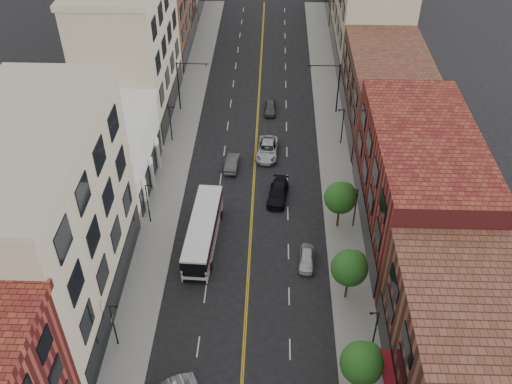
# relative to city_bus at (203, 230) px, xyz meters

# --- Properties ---
(sidewalk_left) EXTENTS (4.00, 110.00, 0.15)m
(sidewalk_left) POSITION_rel_city_bus_xyz_m (-5.15, 13.95, -1.69)
(sidewalk_left) COLOR gray
(sidewalk_left) RESTS_ON ground
(sidewalk_right) EXTENTS (4.00, 110.00, 0.15)m
(sidewalk_right) POSITION_rel_city_bus_xyz_m (14.85, 13.95, -1.69)
(sidewalk_right) COLOR gray
(sidewalk_right) RESTS_ON ground
(bldg_l_tanoffice) EXTENTS (10.00, 22.00, 18.00)m
(bldg_l_tanoffice) POSITION_rel_city_bus_xyz_m (-12.15, -8.05, 7.24)
(bldg_l_tanoffice) COLOR tan
(bldg_l_tanoffice) RESTS_ON ground
(bldg_l_white) EXTENTS (10.00, 14.00, 8.00)m
(bldg_l_white) POSITION_rel_city_bus_xyz_m (-12.15, 9.95, 2.24)
(bldg_l_white) COLOR silver
(bldg_l_white) RESTS_ON ground
(bldg_l_far_a) EXTENTS (10.00, 20.00, 18.00)m
(bldg_l_far_a) POSITION_rel_city_bus_xyz_m (-12.15, 26.95, 7.24)
(bldg_l_far_a) COLOR tan
(bldg_l_far_a) RESTS_ON ground
(bldg_l_far_b) EXTENTS (10.00, 20.00, 15.00)m
(bldg_l_far_b) POSITION_rel_city_bus_xyz_m (-12.15, 46.95, 5.74)
(bldg_l_far_b) COLOR brown
(bldg_l_far_b) RESTS_ON ground
(bldg_r_mid) EXTENTS (10.00, 22.00, 12.00)m
(bldg_r_mid) POSITION_rel_city_bus_xyz_m (21.85, 2.95, 4.24)
(bldg_r_mid) COLOR maroon
(bldg_r_mid) RESTS_ON ground
(bldg_r_far_a) EXTENTS (10.00, 20.00, 10.00)m
(bldg_r_far_a) POSITION_rel_city_bus_xyz_m (21.85, 23.95, 3.24)
(bldg_r_far_a) COLOR brown
(bldg_r_far_a) RESTS_ON ground
(bldg_r_far_b) EXTENTS (10.00, 22.00, 14.00)m
(bldg_r_far_b) POSITION_rel_city_bus_xyz_m (21.85, 44.95, 5.24)
(bldg_r_far_b) COLOR tan
(bldg_r_far_b) RESTS_ON ground
(tree_r_1) EXTENTS (3.40, 3.40, 5.59)m
(tree_r_1) POSITION_rel_city_bus_xyz_m (14.24, -16.98, 2.36)
(tree_r_1) COLOR black
(tree_r_1) RESTS_ON sidewalk_right
(tree_r_2) EXTENTS (3.40, 3.40, 5.59)m
(tree_r_2) POSITION_rel_city_bus_xyz_m (14.24, -6.98, 2.36)
(tree_r_2) COLOR black
(tree_r_2) RESTS_ON sidewalk_right
(tree_r_3) EXTENTS (3.40, 3.40, 5.59)m
(tree_r_3) POSITION_rel_city_bus_xyz_m (14.24, 3.02, 2.36)
(tree_r_3) COLOR black
(tree_r_3) RESTS_ON sidewalk_right
(lamp_l_1) EXTENTS (0.81, 0.55, 5.05)m
(lamp_l_1) POSITION_rel_city_bus_xyz_m (-6.10, -13.05, 1.21)
(lamp_l_1) COLOR black
(lamp_l_1) RESTS_ON sidewalk_left
(lamp_l_2) EXTENTS (0.81, 0.55, 5.05)m
(lamp_l_2) POSITION_rel_city_bus_xyz_m (-6.10, 2.95, 1.21)
(lamp_l_2) COLOR black
(lamp_l_2) RESTS_ON sidewalk_left
(lamp_l_3) EXTENTS (0.81, 0.55, 5.05)m
(lamp_l_3) POSITION_rel_city_bus_xyz_m (-6.10, 18.95, 1.21)
(lamp_l_3) COLOR black
(lamp_l_3) RESTS_ON sidewalk_left
(lamp_r_1) EXTENTS (0.81, 0.55, 5.05)m
(lamp_r_1) POSITION_rel_city_bus_xyz_m (15.80, -13.05, 1.21)
(lamp_r_1) COLOR black
(lamp_r_1) RESTS_ON sidewalk_right
(lamp_r_2) EXTENTS (0.81, 0.55, 5.05)m
(lamp_r_2) POSITION_rel_city_bus_xyz_m (15.80, 2.95, 1.21)
(lamp_r_2) COLOR black
(lamp_r_2) RESTS_ON sidewalk_right
(lamp_r_3) EXTENTS (0.81, 0.55, 5.05)m
(lamp_r_3) POSITION_rel_city_bus_xyz_m (15.80, 18.95, 1.21)
(lamp_r_3) COLOR black
(lamp_r_3) RESTS_ON sidewalk_right
(signal_mast_left) EXTENTS (4.49, 0.18, 7.20)m
(signal_mast_left) POSITION_rel_city_bus_xyz_m (-5.42, 26.95, 2.88)
(signal_mast_left) COLOR black
(signal_mast_left) RESTS_ON sidewalk_left
(signal_mast_right) EXTENTS (4.49, 0.18, 7.20)m
(signal_mast_right) POSITION_rel_city_bus_xyz_m (15.12, 26.95, 2.88)
(signal_mast_right) COLOR black
(signal_mast_right) RESTS_ON sidewalk_right
(city_bus) EXTENTS (3.28, 11.92, 3.04)m
(city_bus) POSITION_rel_city_bus_xyz_m (0.00, 0.00, 0.00)
(city_bus) COLOR white
(city_bus) RESTS_ON ground
(car_parked_far) EXTENTS (1.88, 4.00, 1.33)m
(car_parked_far) POSITION_rel_city_bus_xyz_m (10.65, -2.68, -1.10)
(car_parked_far) COLOR #B9BCC1
(car_parked_far) RESTS_ON ground
(car_lane_behind) EXTENTS (1.74, 4.35, 1.40)m
(car_lane_behind) POSITION_rel_city_bus_xyz_m (2.10, 13.36, -1.06)
(car_lane_behind) COLOR #49494E
(car_lane_behind) RESTS_ON ground
(car_lane_a) EXTENTS (2.78, 5.42, 1.50)m
(car_lane_a) POSITION_rel_city_bus_xyz_m (7.74, 7.56, -1.01)
(car_lane_a) COLOR black
(car_lane_a) RESTS_ON ground
(car_lane_b) EXTENTS (3.08, 5.99, 1.62)m
(car_lane_b) POSITION_rel_city_bus_xyz_m (6.35, 16.29, -0.96)
(car_lane_b) COLOR #B8BCC1
(car_lane_b) RESTS_ON ground
(car_lane_c) EXTENTS (1.74, 4.11, 1.39)m
(car_lane_c) POSITION_rel_city_bus_xyz_m (6.59, 26.76, -1.07)
(car_lane_c) COLOR #444448
(car_lane_c) RESTS_ON ground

